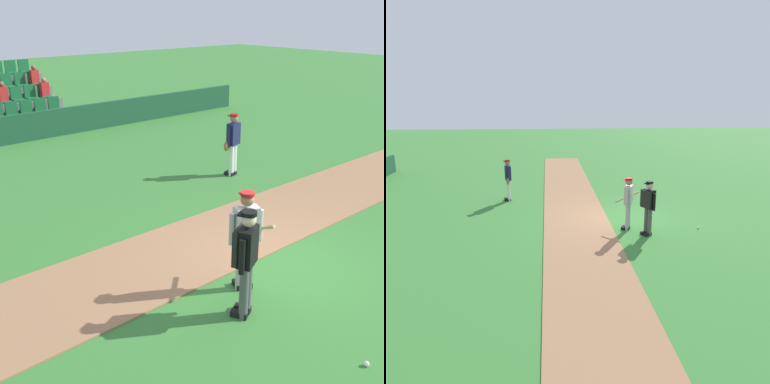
{
  "view_description": "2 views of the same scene",
  "coord_description": "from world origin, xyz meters",
  "views": [
    {
      "loc": [
        -6.3,
        -4.83,
        4.48
      ],
      "look_at": [
        -0.42,
        2.06,
        0.97
      ],
      "focal_mm": 44.82,
      "sensor_mm": 36.0,
      "label": 1
    },
    {
      "loc": [
        -12.96,
        2.57,
        4.33
      ],
      "look_at": [
        -0.37,
        1.54,
        1.15
      ],
      "focal_mm": 35.62,
      "sensor_mm": 36.0,
      "label": 2
    }
  ],
  "objects": [
    {
      "name": "stadium_bleachers",
      "position": [
        0.0,
        13.9,
        0.75
      ],
      "size": [
        4.45,
        3.8,
        2.7
      ],
      "color": "slate",
      "rests_on": "ground"
    },
    {
      "name": "batter_grey_jersey",
      "position": [
        -1.07,
        -0.06,
        0.97
      ],
      "size": [
        0.62,
        0.8,
        1.76
      ],
      "color": "#B2B2B2",
      "rests_on": "ground"
    },
    {
      "name": "baseball",
      "position": [
        -1.2,
        -2.45,
        0.04
      ],
      "size": [
        0.07,
        0.07,
        0.07
      ],
      "primitive_type": "sphere",
      "color": "white",
      "rests_on": "ground"
    },
    {
      "name": "infield_dirt_path",
      "position": [
        0.0,
        1.58,
        0.01
      ],
      "size": [
        28.0,
        2.32,
        0.03
      ],
      "primitive_type": "cube",
      "color": "#9E704C",
      "rests_on": "ground"
    },
    {
      "name": "umpire_home_plate",
      "position": [
        -1.62,
        -0.58,
        1.0
      ],
      "size": [
        0.54,
        0.43,
        1.76
      ],
      "color": "#4C4C4C",
      "rests_on": "ground"
    },
    {
      "name": "dugout_fence",
      "position": [
        0.0,
        11.6,
        0.5
      ],
      "size": [
        20.0,
        0.16,
        1.0
      ],
      "primitive_type": "cube",
      "color": "#19472D",
      "rests_on": "ground"
    },
    {
      "name": "ground_plane",
      "position": [
        0.0,
        0.0,
        0.0
      ],
      "size": [
        80.0,
        80.0,
        0.0
      ],
      "primitive_type": "plane",
      "color": "#387A33"
    },
    {
      "name": "runner_navy_jersey",
      "position": [
        2.94,
        4.24,
        0.96
      ],
      "size": [
        0.67,
        0.37,
        1.76
      ],
      "color": "white",
      "rests_on": "ground"
    }
  ]
}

